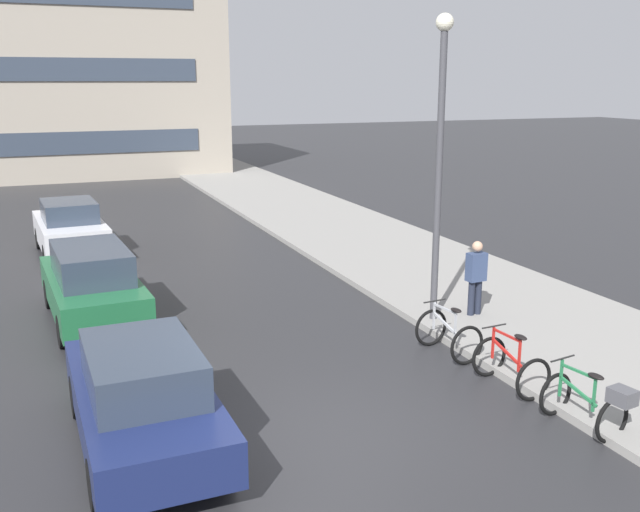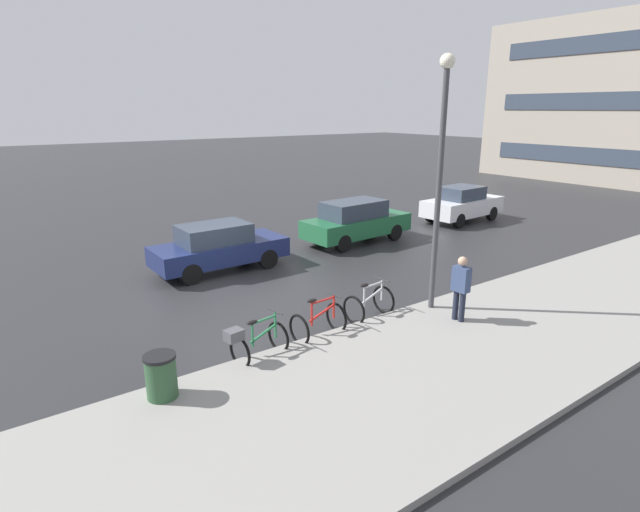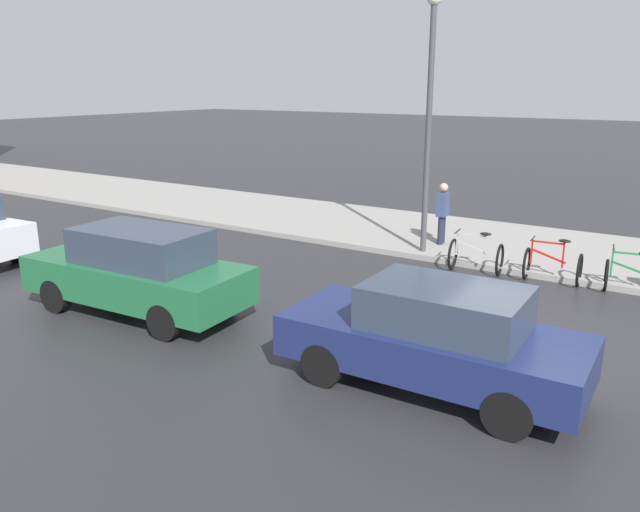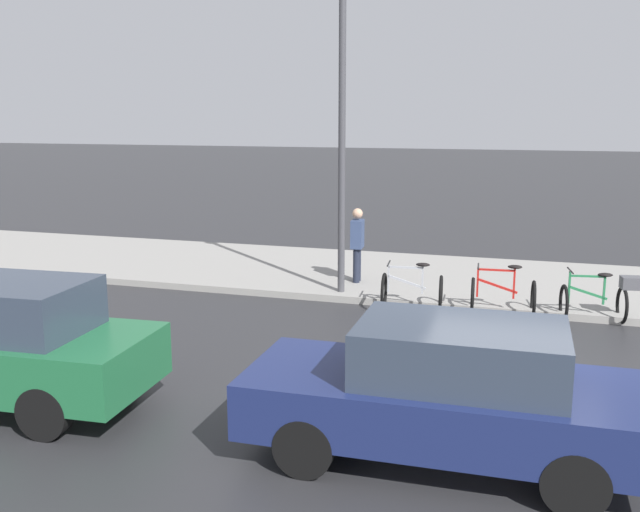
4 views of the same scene
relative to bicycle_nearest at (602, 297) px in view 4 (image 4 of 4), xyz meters
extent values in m
plane|color=#28282B|center=(-3.66, 1.34, -0.48)|extent=(140.00, 140.00, 0.00)
cube|color=gray|center=(2.34, 11.34, -0.41)|extent=(4.80, 60.00, 0.14)
torus|color=black|center=(-0.10, 0.65, -0.14)|extent=(0.68, 0.17, 0.68)
torus|color=black|center=(0.05, -0.34, -0.14)|extent=(0.68, 0.17, 0.68)
cube|color=#237042|center=(0.00, -0.02, 0.12)|extent=(0.04, 0.04, 0.51)
cube|color=#237042|center=(-0.09, 0.57, 0.16)|extent=(0.04, 0.04, 0.58)
cube|color=#237042|center=(-0.04, 0.28, 0.37)|extent=(0.13, 0.60, 0.04)
cube|color=#237042|center=(-0.04, 0.25, 0.07)|extent=(0.14, 0.68, 0.25)
ellipsoid|color=black|center=(0.00, -0.02, 0.41)|extent=(0.18, 0.28, 0.07)
cylinder|color=black|center=(-0.09, 0.57, 0.47)|extent=(0.50, 0.11, 0.03)
cube|color=#4C4C51|center=(0.07, -0.46, 0.28)|extent=(0.33, 0.38, 0.22)
torus|color=black|center=(-0.17, 2.26, -0.12)|extent=(0.72, 0.11, 0.72)
torus|color=black|center=(-0.10, 1.18, -0.12)|extent=(0.72, 0.11, 0.72)
cube|color=red|center=(-0.12, 1.53, 0.17)|extent=(0.04, 0.04, 0.57)
cube|color=red|center=(-0.17, 2.18, 0.16)|extent=(0.04, 0.04, 0.56)
cube|color=red|center=(-0.14, 1.85, 0.40)|extent=(0.08, 0.65, 0.04)
cube|color=red|center=(-0.14, 1.83, 0.11)|extent=(0.09, 0.74, 0.27)
ellipsoid|color=black|center=(-0.12, 1.53, 0.48)|extent=(0.16, 0.27, 0.07)
cylinder|color=black|center=(-0.17, 2.18, 0.46)|extent=(0.50, 0.06, 0.03)
torus|color=black|center=(-0.35, 3.90, -0.11)|extent=(0.73, 0.14, 0.73)
torus|color=black|center=(-0.24, 2.84, -0.11)|extent=(0.73, 0.14, 0.73)
cube|color=#ADAFB5|center=(-0.28, 3.18, 0.15)|extent=(0.04, 0.04, 0.53)
cube|color=#ADAFB5|center=(-0.34, 3.82, 0.16)|extent=(0.04, 0.04, 0.54)
cube|color=#ADAFB5|center=(-0.31, 3.50, 0.38)|extent=(0.10, 0.64, 0.04)
cube|color=#ADAFB5|center=(-0.31, 3.48, 0.10)|extent=(0.11, 0.73, 0.26)
ellipsoid|color=black|center=(-0.28, 3.18, 0.45)|extent=(0.17, 0.27, 0.07)
cylinder|color=black|center=(-0.34, 3.82, 0.45)|extent=(0.50, 0.08, 0.03)
cube|color=navy|center=(-6.04, 2.03, 0.15)|extent=(1.79, 4.27, 0.61)
cube|color=#2D3847|center=(-6.04, 1.86, 0.75)|extent=(1.44, 2.17, 0.60)
cylinder|color=black|center=(-6.82, 3.33, -0.16)|extent=(0.23, 0.64, 0.64)
cylinder|color=black|center=(-5.31, 3.36, -0.16)|extent=(0.23, 0.64, 0.64)
cylinder|color=black|center=(-6.77, 0.71, -0.16)|extent=(0.23, 0.64, 0.64)
cylinder|color=black|center=(-5.26, 0.73, -0.16)|extent=(0.23, 0.64, 0.64)
cylinder|color=black|center=(-6.89, 6.46, -0.16)|extent=(0.26, 0.65, 0.64)
cylinder|color=black|center=(-5.40, 6.55, -0.16)|extent=(0.26, 0.65, 0.64)
cylinder|color=#1E2333|center=(1.17, 4.83, -0.04)|extent=(0.14, 0.14, 0.88)
cylinder|color=#1E2333|center=(1.35, 4.85, -0.04)|extent=(0.14, 0.14, 0.88)
cube|color=navy|center=(1.26, 4.84, 0.70)|extent=(0.42, 0.27, 0.60)
sphere|color=tan|center=(1.26, 4.84, 1.14)|extent=(0.22, 0.22, 0.22)
cylinder|color=#424247|center=(0.32, 4.93, 2.47)|extent=(0.14, 0.14, 5.90)
camera|label=1|loc=(-7.15, -7.27, 4.50)|focal=40.00mm
camera|label=2|loc=(8.33, -4.27, 4.55)|focal=28.00mm
camera|label=3|loc=(-13.70, -1.04, 3.71)|focal=35.00mm
camera|label=4|loc=(-13.26, 1.17, 3.19)|focal=40.00mm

